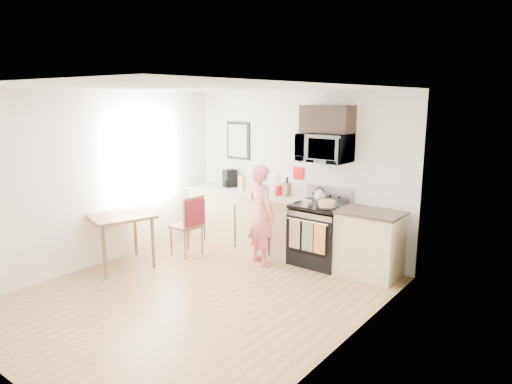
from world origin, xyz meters
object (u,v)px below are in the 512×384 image
Objects in this scene: microwave at (325,148)px; cake at (327,204)px; chair at (192,218)px; range at (319,236)px; dining_table at (120,220)px; person at (261,215)px.

microwave is 2.47× the size of cake.
microwave is at bearing 34.97° from chair.
microwave reaches higher than cake.
range is 1.53× the size of microwave.
dining_table is 3.05m from cake.
microwave reaches higher than person.
chair reaches higher than dining_table.
cake is at bearing -50.30° from microwave.
chair is at bearing 60.65° from dining_table.
person is at bearing -155.05° from cake.
person is 4.98× the size of cake.
range is at bearing -121.78° from person.
range is 1.19× the size of chair.
dining_table is 0.96× the size of chair.
dining_table is (-2.28, -1.90, 0.28)m from range.
person is 0.99m from cake.
dining_table is (-1.58, -1.37, -0.05)m from person.
person is at bearing -143.00° from range.
cake reaches higher than dining_table.
microwave is at bearing -116.68° from person.
range is 1.24× the size of dining_table.
cake is (0.88, 0.41, 0.21)m from person.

